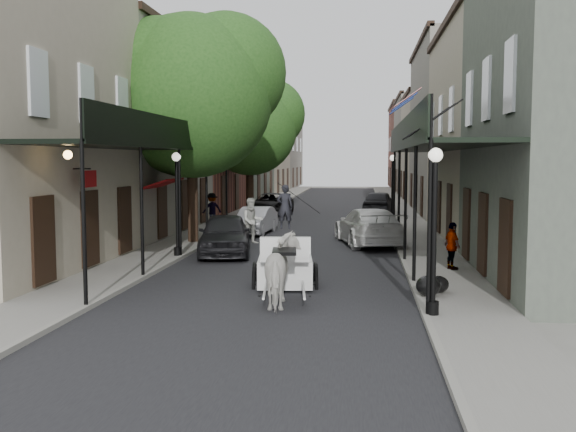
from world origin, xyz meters
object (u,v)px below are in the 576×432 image
(tree_far, at_px, (256,124))
(lamppost_right_near, at_px, (434,229))
(pedestrian_walking, at_px, (252,221))
(car_left_mid, at_px, (255,221))
(carriage, at_px, (285,245))
(tree_near, at_px, (202,90))
(pedestrian_sidewalk_left, at_px, (212,209))
(car_right_near, at_px, (369,227))
(car_left_near, at_px, (225,234))
(lamppost_left, at_px, (177,202))
(horse, at_px, (284,270))
(lamppost_right_far, at_px, (392,189))
(car_right_far, at_px, (379,202))
(car_left_far, at_px, (271,204))
(pedestrian_sidewalk_right, at_px, (452,246))

(tree_far, bearing_deg, lamppost_right_near, -72.32)
(pedestrian_walking, bearing_deg, car_left_mid, 73.51)
(carriage, bearing_deg, tree_near, 111.81)
(pedestrian_sidewalk_left, bearing_deg, car_right_near, 108.47)
(car_left_near, height_order, car_left_mid, car_left_near)
(lamppost_left, relative_size, horse, 1.79)
(tree_far, relative_size, lamppost_right_far, 2.32)
(lamppost_right_near, distance_m, horse, 3.79)
(lamppost_right_near, xyz_separation_m, carriage, (-3.76, 3.71, -0.91))
(lamppost_right_near, xyz_separation_m, car_left_near, (-6.70, 9.10, -1.27))
(lamppost_right_far, bearing_deg, tree_near, -136.69)
(horse, relative_size, car_right_far, 0.45)
(tree_near, relative_size, car_left_mid, 2.44)
(tree_near, distance_m, horse, 13.41)
(horse, xyz_separation_m, car_right_near, (2.15, 11.53, -0.10))
(tree_near, xyz_separation_m, lamppost_right_near, (8.30, -12.18, -4.44))
(lamppost_right_near, relative_size, car_right_near, 0.69)
(lamppost_right_far, relative_size, pedestrian_sidewalk_left, 2.18)
(lamppost_left, xyz_separation_m, car_left_far, (0.72, 18.77, -1.34))
(pedestrian_walking, distance_m, car_right_near, 4.93)
(lamppost_right_far, xyz_separation_m, pedestrian_sidewalk_left, (-9.51, -1.16, -1.08))
(horse, bearing_deg, car_right_far, -102.60)
(tree_near, bearing_deg, pedestrian_walking, 6.15)
(carriage, bearing_deg, pedestrian_sidewalk_left, 104.43)
(pedestrian_walking, relative_size, pedestrian_sidewalk_left, 1.15)
(lamppost_right_near, distance_m, lamppost_left, 11.46)
(car_left_mid, height_order, car_right_far, car_right_far)
(pedestrian_sidewalk_right, distance_m, car_left_mid, 12.72)
(car_right_near, bearing_deg, car_right_far, -105.31)
(tree_far, bearing_deg, car_left_far, 34.76)
(tree_near, xyz_separation_m, lamppost_right_far, (8.30, 7.82, -4.44))
(tree_far, height_order, lamppost_left, tree_far)
(tree_far, height_order, lamppost_right_near, tree_far)
(pedestrian_walking, height_order, pedestrian_sidewalk_right, pedestrian_walking)
(lamppost_right_near, distance_m, carriage, 5.37)
(pedestrian_sidewalk_left, distance_m, pedestrian_sidewalk_right, 16.69)
(car_right_far, bearing_deg, pedestrian_sidewalk_right, 101.73)
(horse, relative_size, pedestrian_sidewalk_left, 1.22)
(tree_near, height_order, lamppost_left, tree_near)
(car_left_near, bearing_deg, carriage, -71.16)
(car_right_far, bearing_deg, carriage, 89.59)
(carriage, height_order, pedestrian_walking, carriage)
(lamppost_right_near, xyz_separation_m, car_right_near, (-1.31, 12.53, -1.27))
(car_left_near, bearing_deg, car_left_mid, 80.23)
(lamppost_right_far, distance_m, car_right_far, 8.22)
(car_right_near, bearing_deg, tree_far, -75.06)
(lamppost_right_far, distance_m, car_right_near, 7.68)
(tree_far, relative_size, car_right_near, 1.60)
(pedestrian_walking, xyz_separation_m, car_right_far, (5.73, 15.71, -0.20))
(car_left_mid, xyz_separation_m, car_right_near, (5.39, -3.47, 0.13))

